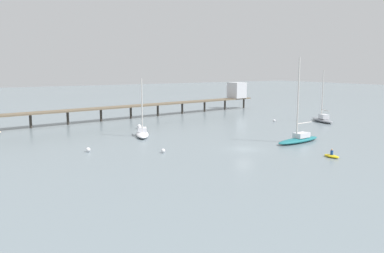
# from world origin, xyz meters

# --- Properties ---
(ground_plane) EXTENTS (400.00, 400.00, 0.00)m
(ground_plane) POSITION_xyz_m (0.00, 0.00, 0.00)
(ground_plane) COLOR gray
(pier) EXTENTS (75.31, 13.84, 7.22)m
(pier) POSITION_xyz_m (14.45, 42.14, 3.71)
(pier) COLOR brown
(pier) RESTS_ON ground_plane
(sailboat_gray) EXTENTS (4.80, 8.08, 10.85)m
(sailboat_gray) POSITION_xyz_m (32.17, 13.64, 0.69)
(sailboat_gray) COLOR gray
(sailboat_gray) RESTS_ON ground_plane
(sailboat_white) EXTENTS (4.68, 7.48, 9.68)m
(sailboat_white) POSITION_xyz_m (-7.71, 17.45, 0.63)
(sailboat_white) COLOR white
(sailboat_white) RESTS_ON ground_plane
(sailboat_teal) EXTENTS (9.46, 3.30, 13.05)m
(sailboat_teal) POSITION_xyz_m (10.54, -0.33, 0.73)
(sailboat_teal) COLOR #1E727A
(sailboat_teal) RESTS_ON ground_plane
(dinghy_yellow) EXTENTS (1.01, 2.24, 1.14)m
(dinghy_yellow) POSITION_xyz_m (6.37, -10.02, 0.22)
(dinghy_yellow) COLOR yellow
(dinghy_yellow) RESTS_ON ground_plane
(mooring_buoy_mid) EXTENTS (0.64, 0.64, 0.64)m
(mooring_buoy_mid) POSITION_xyz_m (-19.41, 9.88, 0.32)
(mooring_buoy_mid) COLOR silver
(mooring_buoy_mid) RESTS_ON ground_plane
(mooring_buoy_inner) EXTENTS (0.58, 0.58, 0.58)m
(mooring_buoy_inner) POSITION_xyz_m (-10.90, 3.96, 0.29)
(mooring_buoy_inner) COLOR silver
(mooring_buoy_inner) RESTS_ON ground_plane
(mooring_buoy_outer) EXTENTS (0.87, 0.87, 0.87)m
(mooring_buoy_outer) POSITION_xyz_m (-4.73, 25.27, 0.44)
(mooring_buoy_outer) COLOR silver
(mooring_buoy_outer) RESTS_ON ground_plane
(mooring_buoy_far) EXTENTS (0.56, 0.56, 0.56)m
(mooring_buoy_far) POSITION_xyz_m (23.55, 19.04, 0.28)
(mooring_buoy_far) COLOR silver
(mooring_buoy_far) RESTS_ON ground_plane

